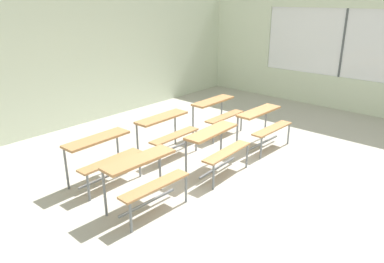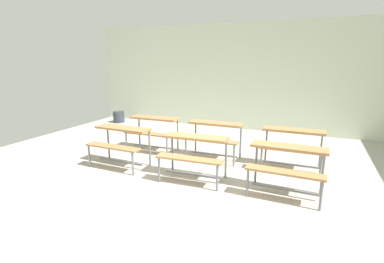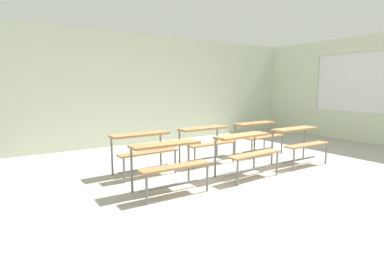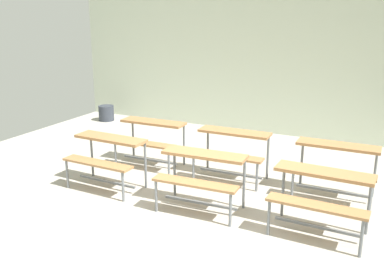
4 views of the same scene
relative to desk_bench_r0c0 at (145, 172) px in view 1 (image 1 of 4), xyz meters
The scene contains 9 objects.
ground 1.85m from the desk_bench_r0c0, 18.69° to the right, with size 10.00×9.00×0.05m, color #ADA89E.
wall_back 4.38m from the desk_bench_r0c0, 67.08° to the left, with size 10.00×0.12×3.00m, color beige.
wall_right 6.76m from the desk_bench_r0c0, ahead, with size 0.12×9.00×3.00m.
desk_bench_r0c0 is the anchor object (origin of this frame).
desk_bench_r0c1 1.54m from the desk_bench_r0c0, ahead, with size 1.13×0.64×0.74m.
desk_bench_r0c2 3.03m from the desk_bench_r0c0, ahead, with size 1.12×0.62×0.74m.
desk_bench_r1c0 1.09m from the desk_bench_r0c0, 86.43° to the left, with size 1.12×0.62×0.74m.
desk_bench_r1c1 1.87m from the desk_bench_r0c0, 36.34° to the left, with size 1.11×0.61×0.74m.
desk_bench_r1c2 3.22m from the desk_bench_r0c0, 20.04° to the left, with size 1.11×0.60×0.74m.
Camera 1 is at (-4.59, -2.91, 2.84)m, focal length 34.19 mm.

